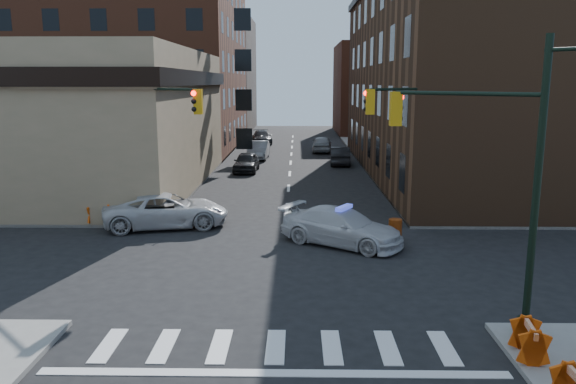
{
  "coord_description": "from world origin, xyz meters",
  "views": [
    {
      "loc": [
        0.56,
        -20.72,
        6.97
      ],
      "look_at": [
        0.17,
        3.53,
        2.2
      ],
      "focal_mm": 35.0,
      "sensor_mm": 36.0,
      "label": 1
    }
  ],
  "objects_px": {
    "barrel_road": "(395,231)",
    "barricade_nw_a": "(145,216)",
    "parked_car_enear": "(340,156)",
    "barrel_bank": "(174,214)",
    "barricade_se_a": "(529,341)",
    "pedestrian_b": "(59,192)",
    "police_car": "(342,227)",
    "pickup": "(167,210)",
    "parked_car_wfar": "(259,150)",
    "pedestrian_a": "(126,194)",
    "parked_car_wnear": "(246,162)"
  },
  "relations": [
    {
      "from": "barricade_se_a",
      "to": "barrel_bank",
      "type": "bearing_deg",
      "value": 48.83
    },
    {
      "from": "pedestrian_b",
      "to": "barricade_se_a",
      "type": "height_order",
      "value": "pedestrian_b"
    },
    {
      "from": "parked_car_wfar",
      "to": "barricade_se_a",
      "type": "distance_m",
      "value": 39.34
    },
    {
      "from": "parked_car_enear",
      "to": "barrel_road",
      "type": "bearing_deg",
      "value": 94.47
    },
    {
      "from": "parked_car_wfar",
      "to": "pickup",
      "type": "bearing_deg",
      "value": -94.51
    },
    {
      "from": "parked_car_wnear",
      "to": "barrel_bank",
      "type": "xyz_separation_m",
      "value": [
        -2.06,
        -16.89,
        -0.22
      ]
    },
    {
      "from": "barrel_bank",
      "to": "parked_car_enear",
      "type": "bearing_deg",
      "value": 64.98
    },
    {
      "from": "police_car",
      "to": "barricade_nw_a",
      "type": "height_order",
      "value": "police_car"
    },
    {
      "from": "pedestrian_a",
      "to": "pedestrian_b",
      "type": "bearing_deg",
      "value": -142.81
    },
    {
      "from": "barrel_bank",
      "to": "barricade_se_a",
      "type": "xyz_separation_m",
      "value": [
        11.9,
        -13.73,
        0.05
      ]
    },
    {
      "from": "police_car",
      "to": "barricade_se_a",
      "type": "height_order",
      "value": "police_car"
    },
    {
      "from": "parked_car_wfar",
      "to": "barricade_nw_a",
      "type": "bearing_deg",
      "value": -96.83
    },
    {
      "from": "parked_car_enear",
      "to": "pedestrian_b",
      "type": "xyz_separation_m",
      "value": [
        -16.56,
        -18.17,
        0.36
      ]
    },
    {
      "from": "barrel_bank",
      "to": "barricade_se_a",
      "type": "relative_size",
      "value": 0.91
    },
    {
      "from": "parked_car_enear",
      "to": "barricade_nw_a",
      "type": "relative_size",
      "value": 4.23
    },
    {
      "from": "barricade_se_a",
      "to": "pickup",
      "type": "bearing_deg",
      "value": 50.3
    },
    {
      "from": "pickup",
      "to": "parked_car_wnear",
      "type": "distance_m",
      "value": 17.42
    },
    {
      "from": "pedestrian_b",
      "to": "barrel_bank",
      "type": "height_order",
      "value": "pedestrian_b"
    },
    {
      "from": "pickup",
      "to": "barricade_nw_a",
      "type": "height_order",
      "value": "pickup"
    },
    {
      "from": "pedestrian_a",
      "to": "barrel_bank",
      "type": "xyz_separation_m",
      "value": [
        3.16,
        -2.61,
        -0.48
      ]
    },
    {
      "from": "pickup",
      "to": "pedestrian_b",
      "type": "bearing_deg",
      "value": 51.88
    },
    {
      "from": "pedestrian_b",
      "to": "pedestrian_a",
      "type": "bearing_deg",
      "value": -10.2
    },
    {
      "from": "police_car",
      "to": "parked_car_wfar",
      "type": "relative_size",
      "value": 1.12
    },
    {
      "from": "parked_car_wnear",
      "to": "parked_car_enear",
      "type": "bearing_deg",
      "value": 29.34
    },
    {
      "from": "barrel_road",
      "to": "barricade_se_a",
      "type": "distance_m",
      "value": 10.95
    },
    {
      "from": "parked_car_wnear",
      "to": "pedestrian_a",
      "type": "distance_m",
      "value": 15.2
    },
    {
      "from": "police_car",
      "to": "barrel_bank",
      "type": "bearing_deg",
      "value": 99.48
    },
    {
      "from": "police_car",
      "to": "parked_car_wnear",
      "type": "relative_size",
      "value": 1.23
    },
    {
      "from": "pickup",
      "to": "pedestrian_b",
      "type": "distance_m",
      "value": 7.22
    },
    {
      "from": "parked_car_wfar",
      "to": "barricade_nw_a",
      "type": "relative_size",
      "value": 4.47
    },
    {
      "from": "parked_car_wnear",
      "to": "barrel_road",
      "type": "xyz_separation_m",
      "value": [
        8.34,
        -19.77,
        -0.24
      ]
    },
    {
      "from": "police_car",
      "to": "parked_car_enear",
      "type": "xyz_separation_m",
      "value": [
        1.73,
        24.16,
        -0.03
      ]
    },
    {
      "from": "parked_car_enear",
      "to": "barricade_nw_a",
      "type": "distance_m",
      "value": 24.04
    },
    {
      "from": "parked_car_wnear",
      "to": "barricade_se_a",
      "type": "distance_m",
      "value": 32.16
    },
    {
      "from": "pedestrian_b",
      "to": "barrel_road",
      "type": "distance_m",
      "value": 18.11
    },
    {
      "from": "police_car",
      "to": "pedestrian_a",
      "type": "distance_m",
      "value": 12.64
    },
    {
      "from": "parked_car_wfar",
      "to": "barricade_se_a",
      "type": "bearing_deg",
      "value": -74.26
    },
    {
      "from": "police_car",
      "to": "barrel_bank",
      "type": "relative_size",
      "value": 5.08
    },
    {
      "from": "barrel_bank",
      "to": "barricade_nw_a",
      "type": "relative_size",
      "value": 0.99
    },
    {
      "from": "barrel_road",
      "to": "barrel_bank",
      "type": "relative_size",
      "value": 0.96
    },
    {
      "from": "barrel_road",
      "to": "barricade_nw_a",
      "type": "height_order",
      "value": "barrel_road"
    },
    {
      "from": "pedestrian_b",
      "to": "parked_car_wnear",
      "type": "bearing_deg",
      "value": 49.1
    },
    {
      "from": "parked_car_wnear",
      "to": "barrel_road",
      "type": "distance_m",
      "value": 21.46
    },
    {
      "from": "pedestrian_b",
      "to": "barrel_bank",
      "type": "distance_m",
      "value": 7.36
    },
    {
      "from": "pickup",
      "to": "pedestrian_a",
      "type": "bearing_deg",
      "value": 30.91
    },
    {
      "from": "parked_car_enear",
      "to": "pedestrian_b",
      "type": "relative_size",
      "value": 2.37
    },
    {
      "from": "police_car",
      "to": "pedestrian_b",
      "type": "relative_size",
      "value": 2.81
    },
    {
      "from": "pedestrian_a",
      "to": "parked_car_enear",
      "type": "bearing_deg",
      "value": 93.29
    },
    {
      "from": "barrel_road",
      "to": "pedestrian_b",
      "type": "bearing_deg",
      "value": 162.05
    },
    {
      "from": "barrel_road",
      "to": "barricade_nw_a",
      "type": "relative_size",
      "value": 0.95
    }
  ]
}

